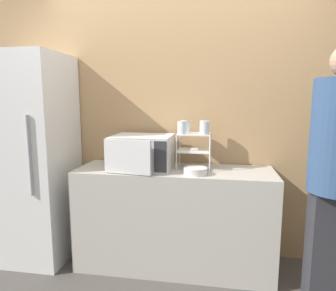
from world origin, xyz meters
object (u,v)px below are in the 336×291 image
object	(u,v)px
microwave	(142,152)
bowl	(195,171)
dish_rack	(194,143)
glass_front_left	(182,128)
glass_back_right	(205,126)
glass_front_right	(205,128)
glass_back_left	(185,126)
refrigerator	(32,159)

from	to	relation	value
microwave	bowl	bearing A→B (deg)	-17.25
microwave	bowl	distance (m)	0.52
dish_rack	glass_front_left	world-z (taller)	glass_front_left
bowl	glass_back_right	bearing A→B (deg)	79.44
glass_front_right	bowl	xyz separation A→B (m)	(-0.06, -0.16, -0.33)
glass_back_left	dish_rack	bearing A→B (deg)	-37.08
glass_front_right	bowl	world-z (taller)	glass_front_right
glass_front_left	glass_front_right	distance (m)	0.19
glass_front_left	glass_back_left	distance (m)	0.14
dish_rack	refrigerator	size ratio (longest dim) A/B	0.16
refrigerator	microwave	bearing A→B (deg)	1.54
microwave	bowl	xyz separation A→B (m)	(0.48, -0.15, -0.12)
microwave	refrigerator	bearing A→B (deg)	-178.46
glass_back_right	bowl	xyz separation A→B (m)	(-0.06, -0.30, -0.33)
glass_back_right	refrigerator	distance (m)	1.62
glass_front_right	glass_back_left	world-z (taller)	same
glass_back_right	glass_front_right	bearing A→B (deg)	-88.45
refrigerator	glass_back_right	bearing A→B (deg)	6.58
glass_back_right	glass_front_left	bearing A→B (deg)	-142.06
glass_back_right	glass_front_right	size ratio (longest dim) A/B	1.00
microwave	bowl	world-z (taller)	microwave
microwave	glass_back_left	size ratio (longest dim) A/B	4.87
glass_back_right	bowl	bearing A→B (deg)	-100.56
bowl	glass_front_right	bearing A→B (deg)	69.16
refrigerator	bowl	bearing A→B (deg)	-4.54
refrigerator	glass_front_right	bearing A→B (deg)	1.37
dish_rack	glass_back_left	xyz separation A→B (m)	(-0.09, 0.07, 0.14)
dish_rack	glass_front_right	distance (m)	0.18
microwave	refrigerator	world-z (taller)	refrigerator
glass_front_left	bowl	size ratio (longest dim) A/B	0.56
glass_front_left	glass_front_right	size ratio (longest dim) A/B	1.00
refrigerator	glass_back_left	bearing A→B (deg)	7.16
glass_front_right	bowl	bearing A→B (deg)	-110.84
glass_back_right	bowl	size ratio (longest dim) A/B	0.56
glass_back_right	dish_rack	bearing A→B (deg)	-140.81
glass_back_left	bowl	distance (m)	0.46
glass_front_left	refrigerator	size ratio (longest dim) A/B	0.06
dish_rack	glass_back_right	bearing A→B (deg)	39.19
microwave	glass_front_right	bearing A→B (deg)	1.03
microwave	refrigerator	xyz separation A→B (m)	(-1.04, -0.03, -0.09)
glass_front_left	glass_back_left	xyz separation A→B (m)	(0.01, 0.14, 0.00)
microwave	glass_front_left	size ratio (longest dim) A/B	4.87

